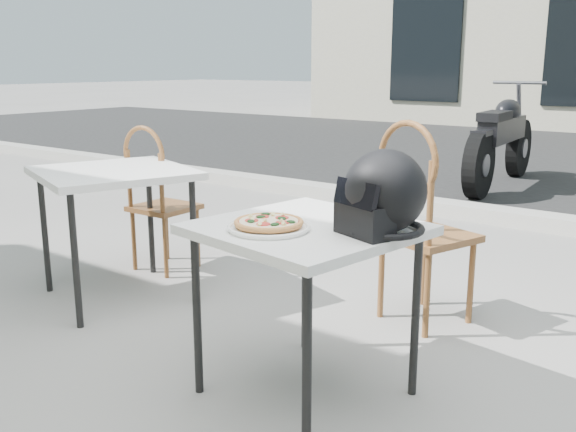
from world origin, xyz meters
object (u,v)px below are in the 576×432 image
Objects in this scene: cafe_table_main at (306,241)px; cafe_chair_side at (156,191)px; pizza at (269,222)px; helmet at (383,196)px; cafe_table_side at (114,181)px; cafe_chair_main at (419,213)px; plate at (269,228)px; motorcycle at (502,141)px.

cafe_chair_side reaches higher than cafe_table_main.
pizza reaches higher than cafe_table_main.
helmet is 1.77m from cafe_table_side.
cafe_chair_side is at bearing 24.91° from cafe_chair_main.
cafe_chair_side reaches higher than plate.
plate reaches higher than cafe_table_main.
cafe_chair_side is (-1.93, 0.65, -0.31)m from helmet.
cafe_table_main is 0.38× the size of motorcycle.
helmet is at bearing 31.57° from plate.
cafe_table_main is at bearing -83.29° from motorcycle.
cafe_table_main is at bearing 65.86° from plate.
cafe_table_main is 1.80m from cafe_chair_side.
plate is at bearing -84.30° from motorcycle.
helmet is at bearing 13.44° from cafe_table_main.
cafe_chair_main is 4.11m from motorcycle.
cafe_chair_main reaches higher than cafe_table_side.
cafe_chair_side is (-1.68, -0.19, -0.06)m from cafe_chair_main.
helmet is 0.92m from cafe_chair_main.
cafe_table_main is 2.18× the size of helmet.
cafe_chair_side is 4.25m from motorcycle.
cafe_chair_main is (-0.25, 0.84, -0.25)m from helmet.
cafe_table_main is 0.18m from plate.
plate is 1.46m from cafe_table_side.
cafe_table_main is at bearing 154.89° from cafe_chair_side.
motorcycle reaches higher than cafe_chair_side.
plate is 0.35× the size of cafe_table_side.
cafe_chair_main reaches higher than plate.
cafe_table_side is 0.51m from cafe_chair_side.
motorcycle is (-0.85, 5.05, -0.24)m from pizza.
cafe_chair_side is (-0.18, 0.45, -0.15)m from cafe_table_side.
helmet reaches higher than pizza.
motorcycle is at bearing -101.43° from cafe_chair_side.
cafe_table_main is 2.41× the size of plate.
helmet is (0.35, 0.21, 0.10)m from pizza.
helmet is 0.37× the size of cafe_chair_main.
plate is at bearing 149.80° from cafe_chair_side.
plate is 1.81m from cafe_chair_side.
helmet reaches higher than cafe_chair_side.
plate is at bearing -115.70° from pizza.
cafe_chair_side is at bearing 151.34° from plate.
motorcycle reaches higher than cafe_chair_main.
helmet is at bearing -79.97° from motorcycle.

